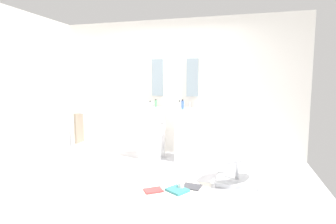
{
  "coord_description": "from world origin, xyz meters",
  "views": [
    {
      "loc": [
        1.25,
        -3.46,
        1.44
      ],
      "look_at": [
        0.15,
        0.55,
        0.95
      ],
      "focal_mm": 28.68,
      "sensor_mm": 36.0,
      "label": 1
    }
  ],
  "objects": [
    {
      "name": "pedestal_sink_left",
      "position": [
        -0.35,
        1.2,
        0.51
      ],
      "size": [
        0.48,
        0.48,
        1.04
      ],
      "color": "white",
      "rests_on": "ground_plane"
    },
    {
      "name": "magazine_red",
      "position": [
        0.18,
        -0.29,
        0.02
      ],
      "size": [
        0.29,
        0.27,
        0.02
      ],
      "primitive_type": "cube",
      "rotation": [
        0.0,
        0.0,
        0.62
      ],
      "color": "#B73838",
      "rests_on": "area_rug"
    },
    {
      "name": "magazine_charcoal",
      "position": [
        0.64,
        -0.03,
        0.02
      ],
      "size": [
        0.27,
        0.24,
        0.02
      ],
      "primitive_type": "cube",
      "rotation": [
        0.0,
        0.0,
        -0.13
      ],
      "color": "#38383D",
      "rests_on": "area_rug"
    },
    {
      "name": "magazine_teal",
      "position": [
        0.49,
        -0.22,
        0.03
      ],
      "size": [
        0.33,
        0.32,
        0.03
      ],
      "primitive_type": "cube",
      "rotation": [
        0.0,
        0.0,
        -0.57
      ],
      "color": "teal",
      "rests_on": "area_rug"
    },
    {
      "name": "soap_bottle_clear",
      "position": [
        -0.33,
        1.07,
        1.0
      ],
      "size": [
        0.05,
        0.05,
        0.14
      ],
      "color": "silver",
      "rests_on": "pedestal_sink_left"
    },
    {
      "name": "ground_plane",
      "position": [
        0.0,
        0.0,
        -0.02
      ],
      "size": [
        4.8,
        3.6,
        0.04
      ],
      "primitive_type": "cube",
      "color": "silver"
    },
    {
      "name": "coffee_mug",
      "position": [
        0.52,
        -0.15,
        0.06
      ],
      "size": [
        0.08,
        0.08,
        0.1
      ],
      "primitive_type": "cylinder",
      "color": "white",
      "rests_on": "area_rug"
    },
    {
      "name": "soap_bottle_blue",
      "position": [
        0.28,
        1.04,
        1.02
      ],
      "size": [
        0.05,
        0.05,
        0.18
      ],
      "color": "#4C72B7",
      "rests_on": "pedestal_sink_right"
    },
    {
      "name": "towel_rack",
      "position": [
        -1.39,
        0.41,
        0.63
      ],
      "size": [
        0.37,
        0.22,
        0.95
      ],
      "color": "#B7BABF",
      "rests_on": "ground_plane"
    },
    {
      "name": "rear_partition",
      "position": [
        0.0,
        1.65,
        1.3
      ],
      "size": [
        4.8,
        0.1,
        2.6
      ],
      "primitive_type": "cube",
      "color": "silver",
      "rests_on": "ground_plane"
    },
    {
      "name": "vanity_mirror_left",
      "position": [
        -0.35,
        1.58,
        1.5
      ],
      "size": [
        0.22,
        0.03,
        0.71
      ],
      "primitive_type": "cube",
      "color": "#8C9EA8"
    },
    {
      "name": "area_rug",
      "position": [
        0.41,
        -0.17,
        0.01
      ],
      "size": [
        0.95,
        0.7,
        0.01
      ],
      "primitive_type": "cube",
      "color": "white",
      "rests_on": "ground_plane"
    },
    {
      "name": "soap_bottle_green",
      "position": [
        -0.29,
        1.3,
        1.01
      ],
      "size": [
        0.04,
        0.04,
        0.15
      ],
      "color": "#59996B",
      "rests_on": "pedestal_sink_left"
    },
    {
      "name": "vanity_mirror_right",
      "position": [
        0.35,
        1.58,
        1.5
      ],
      "size": [
        0.22,
        0.03,
        0.71
      ],
      "primitive_type": "cube",
      "color": "#8C9EA8"
    },
    {
      "name": "lounge_chair",
      "position": [
        1.22,
        0.31,
        0.35
      ],
      "size": [
        1.09,
        1.09,
        0.65
      ],
      "color": "#B7BABF",
      "rests_on": "ground_plane"
    },
    {
      "name": "left_partition",
      "position": [
        -2.35,
        0.0,
        1.3
      ],
      "size": [
        0.1,
        3.6,
        2.6
      ],
      "primitive_type": "cube",
      "color": "silver",
      "rests_on": "ground_plane"
    },
    {
      "name": "soap_bottle_white",
      "position": [
        0.18,
        1.23,
        1.0
      ],
      "size": [
        0.06,
        0.06,
        0.14
      ],
      "color": "white",
      "rests_on": "pedestal_sink_right"
    },
    {
      "name": "pedestal_sink_right",
      "position": [
        0.35,
        1.2,
        0.51
      ],
      "size": [
        0.48,
        0.48,
        1.04
      ],
      "color": "white",
      "rests_on": "ground_plane"
    }
  ]
}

